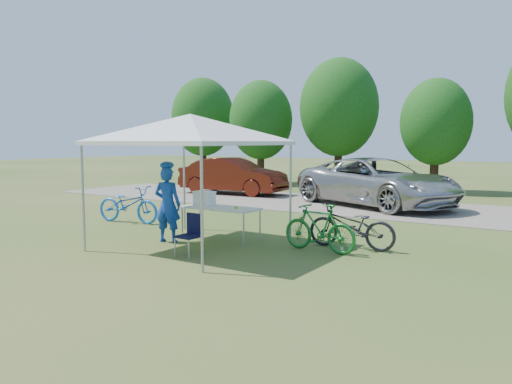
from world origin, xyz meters
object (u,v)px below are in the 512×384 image
folding_chair (192,231)px  sedan (233,176)px  bike_dark (351,226)px  minivan (377,182)px  cooler (204,198)px  folding_table (220,209)px  bike_blue (128,204)px  cyclist (168,205)px  bike_green (319,228)px

folding_chair → sedan: 11.02m
bike_dark → minivan: minivan is taller
cooler → bike_dark: cooler is taller
folding_chair → sedan: sedan is taller
minivan → folding_table: bearing=-163.6°
cooler → bike_blue: 3.09m
minivan → sedan: size_ratio=1.29×
sedan → cooler: bearing=-153.2°
cooler → bike_dark: bearing=11.7°
cyclist → bike_dark: (3.60, 1.50, -0.34)m
folding_chair → bike_blue: size_ratio=0.42×
bike_blue → cooler: bearing=-108.6°
folding_chair → bike_green: 2.50m
folding_chair → cooler: 1.82m
bike_green → bike_blue: bearing=-89.1°
folding_chair → sedan: size_ratio=0.18×
bike_blue → minivan: minivan is taller
bike_blue → minivan: bearing=-42.0°
bike_blue → minivan: (4.45, 6.88, 0.33)m
cyclist → bike_green: 3.32m
folding_chair → folding_table: bearing=109.3°
folding_table → cooler: bearing=180.0°
cooler → bike_green: bearing=1.8°
bike_dark → minivan: 6.96m
bike_green → minivan: minivan is taller
cyclist → sedan: (-4.49, 8.71, -0.06)m
folding_chair → minivan: minivan is taller
folding_chair → bike_dark: (2.35, 2.19, 0.01)m
sedan → bike_dark: bearing=-136.5°
cyclist → minivan: size_ratio=0.28×
folding_chair → sedan: (-5.74, 9.40, 0.29)m
bike_blue → bike_dark: 6.28m
cooler → bike_blue: (-3.03, 0.51, -0.40)m
cooler → bike_green: 2.85m
cooler → bike_blue: bearing=170.5°
folding_table → bike_dark: bike_dark is taller
cooler → minivan: bearing=79.1°
bike_dark → sedan: sedan is taller
cyclist → bike_blue: bearing=-42.6°
folding_chair → cooler: size_ratio=1.77×
cyclist → minivan: (1.77, 8.21, 0.01)m
folding_table → minivan: minivan is taller
sedan → folding_chair: bearing=-153.3°
folding_chair → cyclist: size_ratio=0.49×
folding_table → minivan: 7.45m
bike_green → sedan: sedan is taller
bike_blue → bike_green: bearing=-103.2°
cyclist → cooler: bearing=-128.9°
bike_blue → bike_dark: bearing=-97.6°
cyclist → bike_dark: size_ratio=0.90×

